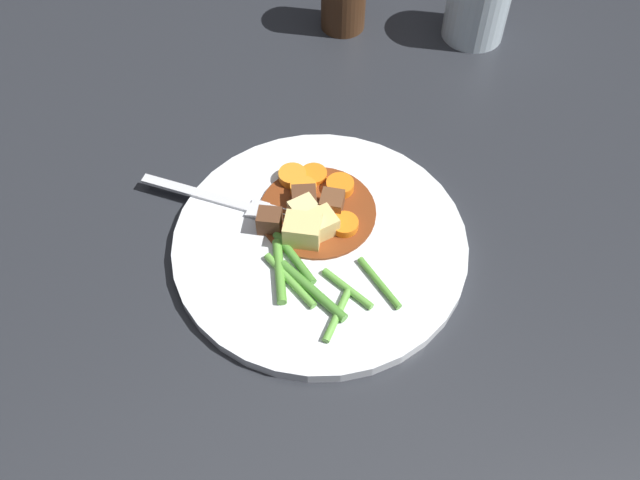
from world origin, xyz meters
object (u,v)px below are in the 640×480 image
(carrot_slice_4, at_px, (303,190))
(meat_chunk_2, at_px, (270,221))
(potato_chunk_0, at_px, (303,211))
(meat_chunk_1, at_px, (332,204))
(potato_chunk_2, at_px, (303,231))
(water_glass, at_px, (479,1))
(dinner_plate, at_px, (320,244))
(fork, at_px, (229,202))
(carrot_slice_2, at_px, (340,187))
(carrot_slice_3, at_px, (292,177))
(potato_chunk_1, at_px, (322,224))
(carrot_slice_0, at_px, (314,175))
(carrot_slice_1, at_px, (346,228))
(meat_chunk_0, at_px, (304,200))

(carrot_slice_4, bearing_deg, meat_chunk_2, 114.65)
(potato_chunk_0, xyz_separation_m, meat_chunk_1, (-0.01, -0.03, 0.00))
(potato_chunk_2, xyz_separation_m, meat_chunk_2, (0.03, 0.02, -0.00))
(potato_chunk_0, relative_size, meat_chunk_1, 1.06)
(meat_chunk_1, relative_size, water_glass, 0.24)
(dinner_plate, distance_m, fork, 0.10)
(carrot_slice_2, height_order, potato_chunk_2, potato_chunk_2)
(carrot_slice_4, relative_size, meat_chunk_2, 1.17)
(meat_chunk_1, height_order, meat_chunk_2, meat_chunk_2)
(carrot_slice_3, bearing_deg, meat_chunk_1, -164.26)
(potato_chunk_1, relative_size, water_glass, 0.26)
(dinner_plate, height_order, meat_chunk_2, meat_chunk_2)
(carrot_slice_0, height_order, potato_chunk_1, potato_chunk_1)
(potato_chunk_2, bearing_deg, carrot_slice_4, -29.27)
(meat_chunk_1, xyz_separation_m, meat_chunk_2, (0.01, 0.06, 0.00))
(carrot_slice_0, xyz_separation_m, fork, (0.01, 0.09, -0.00))
(carrot_slice_1, relative_size, meat_chunk_2, 1.20)
(carrot_slice_1, relative_size, potato_chunk_0, 1.09)
(carrot_slice_2, distance_m, carrot_slice_4, 0.04)
(carrot_slice_3, bearing_deg, carrot_slice_1, -170.18)
(meat_chunk_1, relative_size, meat_chunk_2, 1.03)
(carrot_slice_4, xyz_separation_m, fork, (0.03, 0.07, -0.00))
(carrot_slice_3, xyz_separation_m, meat_chunk_0, (-0.03, 0.01, 0.00))
(potato_chunk_2, distance_m, fork, 0.09)
(carrot_slice_3, height_order, meat_chunk_1, meat_chunk_1)
(carrot_slice_4, height_order, fork, carrot_slice_4)
(dinner_plate, xyz_separation_m, carrot_slice_4, (0.06, -0.01, 0.01))
(water_glass, bearing_deg, potato_chunk_0, 116.16)
(potato_chunk_0, relative_size, meat_chunk_0, 1.01)
(carrot_slice_4, bearing_deg, carrot_slice_0, -55.36)
(meat_chunk_1, height_order, water_glass, water_glass)
(potato_chunk_0, bearing_deg, meat_chunk_2, 82.67)
(dinner_plate, distance_m, carrot_slice_1, 0.03)
(potato_chunk_1, bearing_deg, carrot_slice_2, -48.99)
(carrot_slice_2, height_order, water_glass, water_glass)
(carrot_slice_2, xyz_separation_m, meat_chunk_0, (0.00, 0.04, 0.00))
(potato_chunk_2, bearing_deg, carrot_slice_3, -20.71)
(potato_chunk_0, height_order, meat_chunk_1, meat_chunk_1)
(meat_chunk_1, xyz_separation_m, fork, (0.06, 0.08, -0.01))
(meat_chunk_1, distance_m, water_glass, 0.34)
(potato_chunk_1, xyz_separation_m, fork, (0.08, 0.06, -0.01))
(potato_chunk_1, bearing_deg, carrot_slice_4, -8.92)
(carrot_slice_3, height_order, meat_chunk_2, meat_chunk_2)
(potato_chunk_2, relative_size, water_glass, 0.35)
(water_glass, bearing_deg, potato_chunk_2, 118.42)
(carrot_slice_3, relative_size, meat_chunk_1, 1.21)
(carrot_slice_0, distance_m, fork, 0.09)
(potato_chunk_2, bearing_deg, carrot_slice_1, -105.15)
(carrot_slice_2, height_order, meat_chunk_1, meat_chunk_1)
(carrot_slice_3, relative_size, potato_chunk_2, 0.82)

